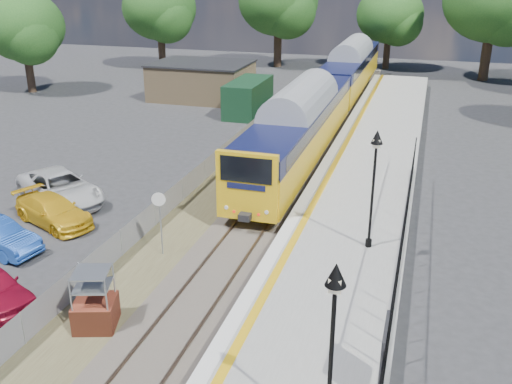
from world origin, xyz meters
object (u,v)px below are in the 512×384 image
at_px(victorian_lamp_south, 334,315).
at_px(car_white, 60,188).
at_px(victorian_lamp_north, 375,162).
at_px(train, 331,90).
at_px(car_yellow, 53,211).
at_px(brick_plinth, 94,301).
at_px(speed_sign, 160,213).

xyz_separation_m(victorian_lamp_south, car_white, (-15.39, 12.18, -3.54)).
height_order(victorian_lamp_north, train, victorian_lamp_north).
distance_m(victorian_lamp_south, victorian_lamp_north, 10.00).
distance_m(victorian_lamp_north, car_yellow, 14.48).
bearing_deg(car_white, brick_plinth, -110.13).
xyz_separation_m(victorian_lamp_south, victorian_lamp_north, (-0.20, 10.00, 0.00)).
height_order(victorian_lamp_south, victorian_lamp_north, same).
height_order(victorian_lamp_south, car_white, victorian_lamp_south).
bearing_deg(victorian_lamp_north, train, 103.71).
relative_size(brick_plinth, car_white, 0.38).
bearing_deg(brick_plinth, car_white, 130.01).
distance_m(victorian_lamp_south, car_white, 19.94).
distance_m(brick_plinth, car_white, 11.34).
relative_size(train, brick_plinth, 19.68).
distance_m(victorian_lamp_north, car_white, 15.75).
height_order(brick_plinth, speed_sign, speed_sign).
xyz_separation_m(victorian_lamp_south, brick_plinth, (-8.09, 3.49, -3.30)).
relative_size(train, car_white, 7.50).
relative_size(victorian_lamp_south, train, 0.11).
bearing_deg(victorian_lamp_south, brick_plinth, 156.68).
bearing_deg(car_yellow, car_white, 50.48).
bearing_deg(brick_plinth, victorian_lamp_north, 39.51).
distance_m(speed_sign, car_yellow, 6.28).
bearing_deg(train, brick_plinth, -95.25).
xyz_separation_m(victorian_lamp_south, train, (-5.50, 31.72, -1.96)).
distance_m(victorian_lamp_south, speed_sign, 12.10).
bearing_deg(victorian_lamp_south, victorian_lamp_north, 91.15).
bearing_deg(speed_sign, brick_plinth, -108.26).
xyz_separation_m(train, car_white, (-9.89, -19.55, -1.59)).
bearing_deg(car_white, car_yellow, -122.69).
relative_size(victorian_lamp_north, car_yellow, 1.05).
distance_m(brick_plinth, car_yellow, 8.88).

